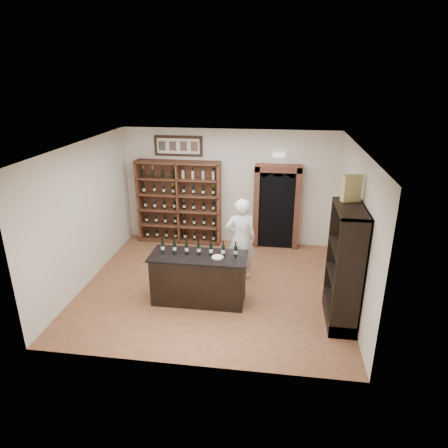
{
  "coord_description": "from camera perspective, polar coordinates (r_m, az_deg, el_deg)",
  "views": [
    {
      "loc": [
        1.26,
        -7.43,
        4.32
      ],
      "look_at": [
        0.18,
        0.3,
        1.33
      ],
      "focal_mm": 32.0,
      "sensor_mm": 36.0,
      "label": 1
    }
  ],
  "objects": [
    {
      "name": "counter_bottle_1",
      "position": [
        7.85,
        -7.08,
        -3.36
      ],
      "size": [
        0.07,
        0.07,
        0.3
      ],
      "color": "black",
      "rests_on": "tasting_counter"
    },
    {
      "name": "framed_picture",
      "position": [
        10.38,
        -6.54,
        11.02
      ],
      "size": [
        1.25,
        0.04,
        0.52
      ],
      "primitive_type": "cube",
      "color": "black",
      "rests_on": "wall_back"
    },
    {
      "name": "wine_crate",
      "position": [
        7.25,
        17.76,
        4.88
      ],
      "size": [
        0.35,
        0.23,
        0.46
      ],
      "primitive_type": "cube",
      "rotation": [
        0.0,
        0.0,
        0.33
      ],
      "color": "tan",
      "rests_on": "side_cabinet"
    },
    {
      "name": "ceiling",
      "position": [
        7.66,
        -1.65,
        11.04
      ],
      "size": [
        5.5,
        5.5,
        0.0
      ],
      "primitive_type": "plane",
      "rotation": [
        3.14,
        0.0,
        0.0
      ],
      "color": "white",
      "rests_on": "wall_back"
    },
    {
      "name": "emergency_light",
      "position": [
        10.04,
        7.89,
        9.75
      ],
      "size": [
        0.3,
        0.1,
        0.1
      ],
      "primitive_type": "cube",
      "color": "white",
      "rests_on": "wall_back"
    },
    {
      "name": "counter_bottle_2",
      "position": [
        7.79,
        -5.37,
        -3.47
      ],
      "size": [
        0.07,
        0.07,
        0.3
      ],
      "color": "black",
      "rests_on": "tasting_counter"
    },
    {
      "name": "shopkeeper",
      "position": [
        8.65,
        2.4,
        -2.21
      ],
      "size": [
        0.76,
        0.59,
        1.84
      ],
      "primitive_type": "imported",
      "rotation": [
        0.0,
        0.0,
        3.39
      ],
      "color": "white",
      "rests_on": "ground"
    },
    {
      "name": "side_cabinet",
      "position": [
        7.55,
        16.79,
        -8.19
      ],
      "size": [
        0.48,
        1.2,
        2.2
      ],
      "color": "black",
      "rests_on": "ground"
    },
    {
      "name": "counter_bottle_3",
      "position": [
        7.74,
        -3.64,
        -3.58
      ],
      "size": [
        0.07,
        0.07,
        0.3
      ],
      "color": "black",
      "rests_on": "tasting_counter"
    },
    {
      "name": "floor",
      "position": [
        8.69,
        -1.45,
        -8.84
      ],
      "size": [
        5.5,
        5.5,
        0.0
      ],
      "primitive_type": "plane",
      "color": "#94633B",
      "rests_on": "ground"
    },
    {
      "name": "counter_bottle_0",
      "position": [
        7.91,
        -8.76,
        -3.25
      ],
      "size": [
        0.07,
        0.07,
        0.3
      ],
      "color": "black",
      "rests_on": "tasting_counter"
    },
    {
      "name": "wall_left",
      "position": [
        8.91,
        -19.28,
        1.3
      ],
      "size": [
        0.04,
        5.0,
        3.0
      ],
      "primitive_type": "cube",
      "color": "silver",
      "rests_on": "ground"
    },
    {
      "name": "counter_bottle_6",
      "position": [
        7.64,
        1.67,
        -3.9
      ],
      "size": [
        0.07,
        0.07,
        0.3
      ],
      "color": "black",
      "rests_on": "tasting_counter"
    },
    {
      "name": "arched_doorway",
      "position": [
        10.27,
        7.54,
        2.73
      ],
      "size": [
        1.17,
        0.35,
        2.17
      ],
      "color": "black",
      "rests_on": "ground"
    },
    {
      "name": "counter_bottle_5",
      "position": [
        7.67,
        -0.11,
        -3.8
      ],
      "size": [
        0.07,
        0.07,
        0.3
      ],
      "color": "black",
      "rests_on": "tasting_counter"
    },
    {
      "name": "counter_bottle_4",
      "position": [
        7.7,
        -1.88,
        -3.69
      ],
      "size": [
        0.07,
        0.07,
        0.3
      ],
      "color": "black",
      "rests_on": "tasting_counter"
    },
    {
      "name": "wall_right",
      "position": [
        8.09,
        18.05,
        -0.51
      ],
      "size": [
        0.04,
        5.0,
        3.0
      ],
      "primitive_type": "cube",
      "color": "silver",
      "rests_on": "ground"
    },
    {
      "name": "tasting_counter",
      "position": [
        7.97,
        -3.62,
        -7.77
      ],
      "size": [
        1.88,
        0.78,
        1.0
      ],
      "color": "black",
      "rests_on": "ground"
    },
    {
      "name": "wine_shelf",
      "position": [
        10.6,
        -6.4,
        3.15
      ],
      "size": [
        2.2,
        0.38,
        2.2
      ],
      "color": "brown",
      "rests_on": "ground"
    },
    {
      "name": "wall_back",
      "position": [
        10.4,
        0.73,
        5.24
      ],
      "size": [
        5.5,
        0.04,
        3.0
      ],
      "primitive_type": "cube",
      "color": "silver",
      "rests_on": "ground"
    },
    {
      "name": "plate",
      "position": [
        7.63,
        -0.92,
        -4.75
      ],
      "size": [
        0.22,
        0.22,
        0.02
      ],
      "primitive_type": "cylinder",
      "color": "silver",
      "rests_on": "tasting_counter"
    }
  ]
}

